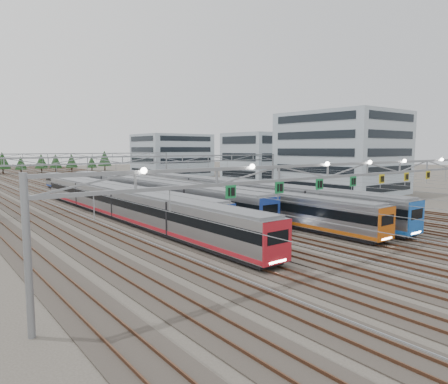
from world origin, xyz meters
TOP-DOWN VIEW (x-y plane):
  - ground at (0.00, 0.00)m, footprint 400.00×400.00m
  - track_bed at (0.00, 100.00)m, footprint 54.00×260.00m
  - train_a at (-11.25, 27.48)m, footprint 2.96×55.22m
  - train_b at (-6.75, 44.67)m, footprint 2.57×66.02m
  - train_c at (-2.25, 39.51)m, footprint 3.01×59.35m
  - train_d at (2.25, 30.05)m, footprint 2.84×61.98m
  - train_e at (6.75, 24.48)m, footprint 3.05×51.84m
  - train_f at (11.25, 38.13)m, footprint 2.73×66.76m
  - gantry_near at (-0.05, -0.12)m, footprint 56.36×0.61m
  - gantry_mid at (0.00, 40.00)m, footprint 56.36×0.36m
  - gantry_far at (0.00, 85.00)m, footprint 56.36×0.36m
  - depot_bldg_south at (38.17, 30.38)m, footprint 18.00×22.00m
  - depot_bldg_mid at (42.91, 60.85)m, footprint 14.00×16.00m
  - depot_bldg_north at (36.61, 96.23)m, footprint 22.00×18.00m
  - treeline at (-7.20, 140.53)m, footprint 81.20×5.60m

SIDE VIEW (x-z plane):
  - ground at x=0.00m, z-range 0.00..0.00m
  - track_bed at x=0.00m, z-range -1.22..4.20m
  - train_b at x=-6.75m, z-range 0.25..3.60m
  - train_f at x=11.25m, z-range 0.25..3.81m
  - train_d at x=2.25m, z-range 0.25..3.96m
  - train_a at x=-11.25m, z-range 0.25..4.11m
  - train_c at x=-2.25m, z-range 0.25..4.17m
  - train_e at x=6.75m, z-range 0.25..4.23m
  - treeline at x=-7.20m, z-range 0.72..7.74m
  - gantry_mid at x=0.00m, z-range 2.39..10.39m
  - gantry_far at x=0.00m, z-range 2.39..10.39m
  - depot_bldg_mid at x=42.91m, z-range 0.00..13.32m
  - depot_bldg_north at x=36.61m, z-range 0.00..13.76m
  - gantry_near at x=-0.05m, z-range 3.05..11.13m
  - depot_bldg_south at x=38.17m, z-range 0.00..16.45m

